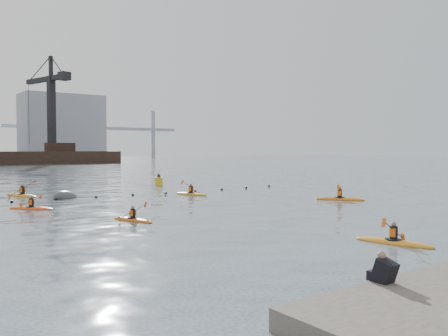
{
  "coord_description": "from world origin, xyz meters",
  "views": [
    {
      "loc": [
        -15.41,
        -12.73,
        3.77
      ],
      "look_at": [
        -1.34,
        6.59,
        2.8
      ],
      "focal_mm": 38.0,
      "sensor_mm": 36.0,
      "label": 1
    }
  ],
  "objects_px": {
    "kayaker_2": "(31,208)",
    "kayaker_5": "(23,195)",
    "kayaker_0": "(133,219)",
    "kayaker_1": "(394,241)",
    "mooring_buoy": "(66,198)",
    "kayaker_3": "(191,194)",
    "nav_buoy": "(159,181)",
    "kayaker_4": "(340,199)"
  },
  "relations": [
    {
      "from": "kayaker_1",
      "to": "mooring_buoy",
      "type": "bearing_deg",
      "value": 87.84
    },
    {
      "from": "kayaker_5",
      "to": "nav_buoy",
      "type": "bearing_deg",
      "value": -5.51
    },
    {
      "from": "kayaker_2",
      "to": "kayaker_0",
      "type": "bearing_deg",
      "value": -110.27
    },
    {
      "from": "kayaker_3",
      "to": "nav_buoy",
      "type": "distance_m",
      "value": 10.72
    },
    {
      "from": "kayaker_4",
      "to": "kayaker_5",
      "type": "relative_size",
      "value": 0.91
    },
    {
      "from": "nav_buoy",
      "to": "kayaker_0",
      "type": "bearing_deg",
      "value": -121.42
    },
    {
      "from": "kayaker_4",
      "to": "mooring_buoy",
      "type": "relative_size",
      "value": 1.47
    },
    {
      "from": "kayaker_3",
      "to": "kayaker_4",
      "type": "height_order",
      "value": "kayaker_3"
    },
    {
      "from": "kayaker_1",
      "to": "kayaker_3",
      "type": "height_order",
      "value": "kayaker_3"
    },
    {
      "from": "kayaker_1",
      "to": "kayaker_2",
      "type": "height_order",
      "value": "kayaker_1"
    },
    {
      "from": "kayaker_2",
      "to": "nav_buoy",
      "type": "height_order",
      "value": "nav_buoy"
    },
    {
      "from": "kayaker_2",
      "to": "kayaker_3",
      "type": "height_order",
      "value": "kayaker_3"
    },
    {
      "from": "kayaker_2",
      "to": "mooring_buoy",
      "type": "relative_size",
      "value": 1.22
    },
    {
      "from": "kayaker_1",
      "to": "mooring_buoy",
      "type": "height_order",
      "value": "kayaker_1"
    },
    {
      "from": "kayaker_2",
      "to": "kayaker_5",
      "type": "bearing_deg",
      "value": 39.21
    },
    {
      "from": "kayaker_1",
      "to": "kayaker_2",
      "type": "relative_size",
      "value": 1.17
    },
    {
      "from": "kayaker_0",
      "to": "nav_buoy",
      "type": "distance_m",
      "value": 24.06
    },
    {
      "from": "kayaker_4",
      "to": "nav_buoy",
      "type": "bearing_deg",
      "value": -113.82
    },
    {
      "from": "kayaker_3",
      "to": "nav_buoy",
      "type": "bearing_deg",
      "value": 58.91
    },
    {
      "from": "kayaker_4",
      "to": "nav_buoy",
      "type": "relative_size",
      "value": 2.31
    },
    {
      "from": "kayaker_3",
      "to": "nav_buoy",
      "type": "relative_size",
      "value": 2.32
    },
    {
      "from": "kayaker_2",
      "to": "kayaker_5",
      "type": "height_order",
      "value": "kayaker_5"
    },
    {
      "from": "kayaker_1",
      "to": "kayaker_5",
      "type": "xyz_separation_m",
      "value": [
        -7.34,
        28.48,
        0.01
      ]
    },
    {
      "from": "kayaker_4",
      "to": "mooring_buoy",
      "type": "height_order",
      "value": "kayaker_4"
    },
    {
      "from": "kayaker_3",
      "to": "mooring_buoy",
      "type": "bearing_deg",
      "value": 143.06
    },
    {
      "from": "kayaker_1",
      "to": "kayaker_3",
      "type": "relative_size",
      "value": 0.96
    },
    {
      "from": "kayaker_3",
      "to": "kayaker_0",
      "type": "bearing_deg",
      "value": -151.41
    },
    {
      "from": "kayaker_2",
      "to": "kayaker_1",
      "type": "bearing_deg",
      "value": -106.82
    },
    {
      "from": "kayaker_5",
      "to": "kayaker_2",
      "type": "bearing_deg",
      "value": -119.78
    },
    {
      "from": "kayaker_1",
      "to": "nav_buoy",
      "type": "xyz_separation_m",
      "value": [
        6.75,
        32.13,
        0.34
      ]
    },
    {
      "from": "kayaker_5",
      "to": "kayaker_4",
      "type": "bearing_deg",
      "value": -62.29
    },
    {
      "from": "kayaker_2",
      "to": "kayaker_5",
      "type": "relative_size",
      "value": 0.76
    },
    {
      "from": "kayaker_0",
      "to": "kayaker_1",
      "type": "relative_size",
      "value": 0.9
    },
    {
      "from": "kayaker_1",
      "to": "kayaker_4",
      "type": "relative_size",
      "value": 0.97
    },
    {
      "from": "kayaker_0",
      "to": "kayaker_2",
      "type": "xyz_separation_m",
      "value": [
        -3.06,
        8.09,
        0.01
      ]
    },
    {
      "from": "kayaker_4",
      "to": "kayaker_0",
      "type": "bearing_deg",
      "value": -34.24
    },
    {
      "from": "kayaker_5",
      "to": "mooring_buoy",
      "type": "relative_size",
      "value": 1.61
    },
    {
      "from": "kayaker_1",
      "to": "kayaker_2",
      "type": "distance_m",
      "value": 21.58
    },
    {
      "from": "mooring_buoy",
      "to": "kayaker_1",
      "type": "bearing_deg",
      "value": -78.71
    },
    {
      "from": "kayaker_1",
      "to": "kayaker_3",
      "type": "bearing_deg",
      "value": 65.75
    },
    {
      "from": "kayaker_4",
      "to": "kayaker_2",
      "type": "bearing_deg",
      "value": -56.83
    },
    {
      "from": "kayaker_2",
      "to": "kayaker_3",
      "type": "bearing_deg",
      "value": -32.06
    }
  ]
}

